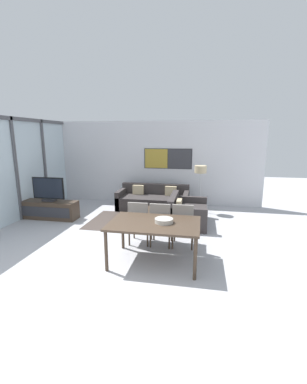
% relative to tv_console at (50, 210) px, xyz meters
% --- Properties ---
extents(ground_plane, '(24.00, 24.00, 0.00)m').
position_rel_tv_console_xyz_m(ground_plane, '(2.45, -2.84, -0.25)').
color(ground_plane, '#B2B2B7').
extents(wall_back, '(7.45, 0.09, 2.80)m').
position_rel_tv_console_xyz_m(wall_back, '(2.46, 2.35, 1.15)').
color(wall_back, silver).
rests_on(wall_back, ground_plane).
extents(window_wall_left, '(0.07, 5.19, 2.80)m').
position_rel_tv_console_xyz_m(window_wall_left, '(-0.77, -0.24, 1.28)').
color(window_wall_left, silver).
rests_on(window_wall_left, ground_plane).
extents(area_rug, '(2.99, 1.68, 0.01)m').
position_rel_tv_console_xyz_m(area_rug, '(2.69, 0.15, -0.25)').
color(area_rug, '#473D38').
rests_on(area_rug, ground_plane).
extents(tv_console, '(1.57, 0.48, 0.51)m').
position_rel_tv_console_xyz_m(tv_console, '(0.00, 0.00, 0.00)').
color(tv_console, '#423326').
rests_on(tv_console, ground_plane).
extents(television, '(0.93, 0.20, 0.68)m').
position_rel_tv_console_xyz_m(television, '(0.00, 0.00, 0.58)').
color(television, '#2D2D33').
rests_on(television, tv_console).
extents(sofa_main, '(2.24, 0.97, 0.76)m').
position_rel_tv_console_xyz_m(sofa_main, '(2.69, 1.55, 0.01)').
color(sofa_main, '#383333').
rests_on(sofa_main, ground_plane).
extents(sofa_side, '(0.97, 1.40, 0.76)m').
position_rel_tv_console_xyz_m(sofa_side, '(3.80, 0.28, 0.01)').
color(sofa_side, '#383333').
rests_on(sofa_side, ground_plane).
extents(coffee_table, '(0.87, 0.87, 0.35)m').
position_rel_tv_console_xyz_m(coffee_table, '(2.69, 0.15, 0.01)').
color(coffee_table, '#423326').
rests_on(coffee_table, ground_plane).
extents(dining_table, '(1.63, 1.07, 0.77)m').
position_rel_tv_console_xyz_m(dining_table, '(3.38, -1.99, 0.45)').
color(dining_table, '#423326').
rests_on(dining_table, ground_plane).
extents(dining_chair_left, '(0.46, 0.46, 0.96)m').
position_rel_tv_console_xyz_m(dining_chair_left, '(2.92, -1.25, 0.27)').
color(dining_chair_left, gray).
rests_on(dining_chair_left, ground_plane).
extents(dining_chair_centre, '(0.46, 0.46, 0.96)m').
position_rel_tv_console_xyz_m(dining_chair_centre, '(3.38, -1.26, 0.27)').
color(dining_chair_centre, gray).
rests_on(dining_chair_centre, ground_plane).
extents(dining_chair_right, '(0.46, 0.46, 0.96)m').
position_rel_tv_console_xyz_m(dining_chair_right, '(3.85, -1.25, 0.27)').
color(dining_chair_right, gray).
rests_on(dining_chair_right, ground_plane).
extents(fruit_bowl, '(0.33, 0.33, 0.08)m').
position_rel_tv_console_xyz_m(fruit_bowl, '(3.55, -1.98, 0.56)').
color(fruit_bowl, '#B7B2A8').
rests_on(fruit_bowl, dining_table).
extents(floor_lamp, '(0.36, 0.36, 1.43)m').
position_rel_tv_console_xyz_m(floor_lamp, '(4.15, 1.46, 0.97)').
color(floor_lamp, '#2D2D33').
rests_on(floor_lamp, ground_plane).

